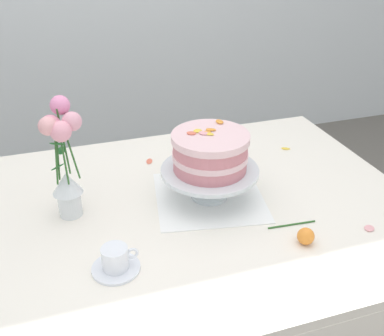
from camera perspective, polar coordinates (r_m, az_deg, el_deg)
dining_table at (r=1.36m, az=-1.18°, el=-8.67°), size 1.40×1.00×0.74m
linen_napkin at (r=1.37m, az=2.19°, el=-3.67°), size 0.37×0.37×0.00m
cake_stand at (r=1.33m, az=2.26°, el=-0.72°), size 0.29×0.29×0.10m
layer_cake at (r=1.29m, az=2.32°, el=2.10°), size 0.22×0.22×0.12m
flower_vase at (r=1.25m, az=-15.99°, el=1.13°), size 0.11×0.11×0.34m
teacup at (r=1.11m, az=-9.67°, el=-11.52°), size 0.12×0.12×0.06m
fallen_rose at (r=1.22m, az=14.17°, el=-8.33°), size 0.14×0.11×0.05m
loose_petal_0 at (r=1.57m, az=-5.43°, el=0.87°), size 0.03×0.04×0.00m
loose_petal_1 at (r=1.69m, az=11.80°, el=2.43°), size 0.04×0.03×0.00m
loose_petal_2 at (r=1.33m, az=21.57°, el=-7.11°), size 0.04×0.04×0.01m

